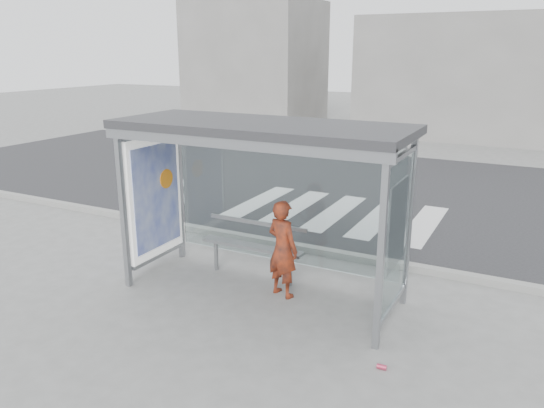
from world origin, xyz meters
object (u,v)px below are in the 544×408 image
at_px(bus_shelter, 240,164).
at_px(soda_can, 382,367).
at_px(bench, 253,246).
at_px(person, 283,249).

relative_size(bus_shelter, soda_can, 38.27).
bearing_deg(bench, bus_shelter, -82.70).
distance_m(person, bench, 0.84).
height_order(person, soda_can, person).
bearing_deg(bus_shelter, bench, 97.30).
bearing_deg(soda_can, person, 146.94).
xyz_separation_m(bus_shelter, bench, (-0.06, 0.44, -1.44)).
distance_m(bench, soda_can, 3.13).
bearing_deg(bus_shelter, soda_can, -24.64).
bearing_deg(soda_can, bench, 148.40).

